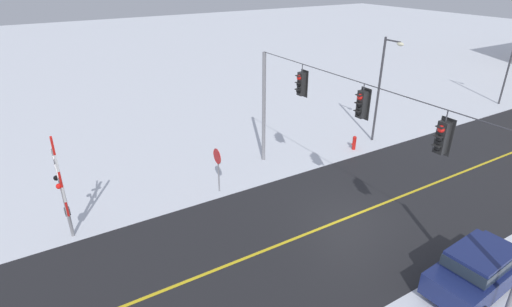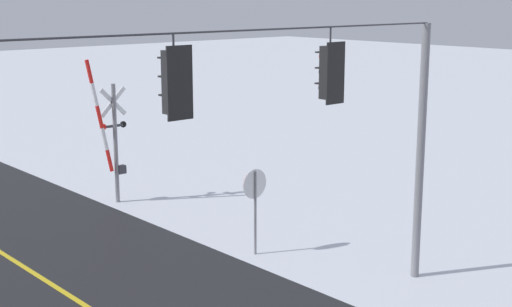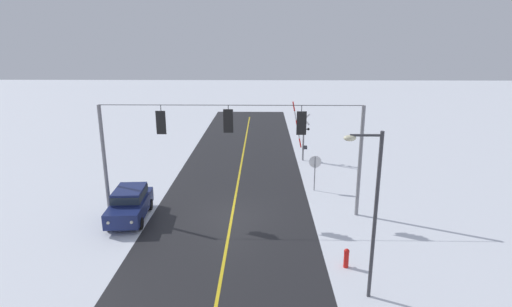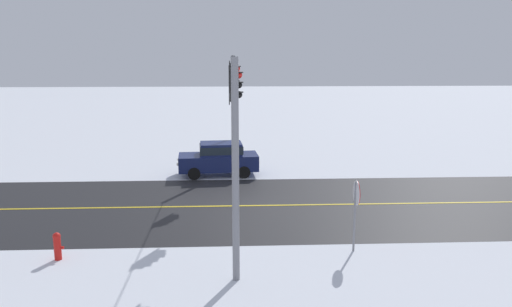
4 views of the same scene
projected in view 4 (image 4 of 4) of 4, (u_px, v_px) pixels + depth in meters
The scene contains 7 objects.
ground_plane at pixel (235, 206), 21.08m from camera, with size 160.00×160.00×0.00m, color silver.
road_asphalt at pixel (90, 208), 20.79m from camera, with size 9.00×80.00×0.01m, color black.
lane_centre_line at pixel (90, 208), 20.79m from camera, with size 0.14×72.00×0.01m, color gold.
signal_span at pixel (234, 105), 20.26m from camera, with size 14.20×0.47×6.22m.
stop_sign at pixel (356, 200), 15.94m from camera, with size 0.80×0.09×2.35m.
parked_car_navy at pixel (219, 157), 26.27m from camera, with size 2.05×4.29×1.74m.
fire_hydrant at pixel (57, 245), 15.50m from camera, with size 0.24×0.31×0.88m.
Camera 4 is at (-20.27, 0.08, 6.25)m, focal length 35.26 mm.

